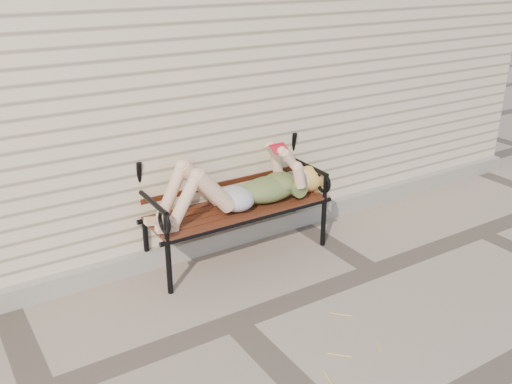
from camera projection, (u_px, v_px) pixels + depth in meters
ground at (234, 322)px, 3.78m from camera, size 80.00×80.00×0.00m
house_wall at (77, 39)px, 5.55m from camera, size 8.00×4.00×3.00m
foundation_strip at (173, 253)px, 4.51m from camera, size 8.00×0.10×0.15m
garden_bench at (231, 186)px, 4.47m from camera, size 1.58×0.63×1.02m
reading_woman at (241, 187)px, 4.37m from camera, size 1.49×0.34×0.47m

